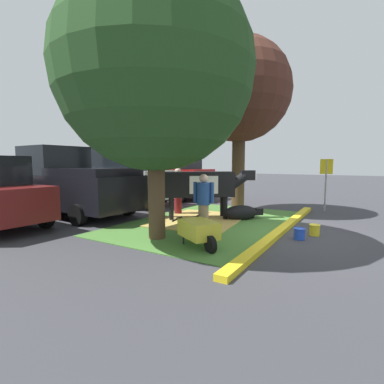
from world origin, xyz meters
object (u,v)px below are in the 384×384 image
(person_handler, at_px, (178,190))
(suv_dark_grey, at_px, (121,176))
(wheelbarrow, at_px, (199,230))
(person_visitor_near, at_px, (204,203))
(bucket_yellow, at_px, (315,230))
(pickup_truck_black, at_px, (69,183))
(shade_tree_left, at_px, (155,72))
(suv_black, at_px, (167,174))
(cow_holstein, at_px, (201,185))
(bucket_blue, at_px, (299,233))
(parking_sign, at_px, (326,175))
(calf_lying, at_px, (242,213))
(shade_tree_right, at_px, (239,92))

(person_handler, height_order, suv_dark_grey, suv_dark_grey)
(person_handler, relative_size, wheelbarrow, 1.09)
(person_visitor_near, relative_size, wheelbarrow, 1.03)
(person_visitor_near, height_order, wheelbarrow, person_visitor_near)
(person_handler, distance_m, bucket_yellow, 4.72)
(pickup_truck_black, relative_size, suv_dark_grey, 1.17)
(bucket_yellow, bearing_deg, shade_tree_left, 125.55)
(person_visitor_near, height_order, suv_dark_grey, suv_dark_grey)
(bucket_yellow, relative_size, suv_dark_grey, 0.06)
(suv_black, bearing_deg, wheelbarrow, -139.38)
(cow_holstein, bearing_deg, person_handler, 74.63)
(cow_holstein, distance_m, wheelbarrow, 3.23)
(cow_holstein, xyz_separation_m, pickup_truck_black, (-1.67, 4.40, -0.02))
(person_handler, bearing_deg, bucket_blue, -106.05)
(cow_holstein, height_order, suv_black, suv_black)
(wheelbarrow, bearing_deg, pickup_truck_black, 79.57)
(cow_holstein, relative_size, pickup_truck_black, 0.50)
(person_visitor_near, distance_m, parking_sign, 6.03)
(calf_lying, relative_size, suv_dark_grey, 0.25)
(person_handler, xyz_separation_m, bucket_blue, (-1.25, -4.36, -0.74))
(shade_tree_left, bearing_deg, suv_black, 34.35)
(shade_tree_right, xyz_separation_m, person_visitor_near, (-3.89, -0.66, -3.59))
(person_visitor_near, height_order, bucket_yellow, person_visitor_near)
(person_handler, bearing_deg, pickup_truck_black, 120.98)
(pickup_truck_black, xyz_separation_m, suv_dark_grey, (2.77, 0.28, 0.16))
(parking_sign, bearing_deg, wheelbarrow, 164.80)
(shade_tree_left, relative_size, suv_black, 1.32)
(parking_sign, distance_m, suv_black, 7.50)
(suv_dark_grey, bearing_deg, bucket_yellow, -100.17)
(wheelbarrow, distance_m, suv_dark_grey, 7.35)
(wheelbarrow, relative_size, suv_black, 0.32)
(calf_lying, relative_size, person_handler, 0.71)
(shade_tree_left, bearing_deg, parking_sign, -24.97)
(bucket_yellow, xyz_separation_m, suv_black, (4.29, 7.72, 1.12))
(shade_tree_left, height_order, bucket_blue, shade_tree_left)
(person_visitor_near, height_order, bucket_blue, person_visitor_near)
(calf_lying, height_order, person_visitor_near, person_visitor_near)
(bucket_blue, distance_m, suv_dark_grey, 8.26)
(bucket_blue, relative_size, pickup_truck_black, 0.05)
(calf_lying, distance_m, pickup_truck_black, 6.09)
(calf_lying, relative_size, pickup_truck_black, 0.21)
(person_visitor_near, bearing_deg, person_handler, 45.99)
(pickup_truck_black, bearing_deg, calf_lying, -68.61)
(person_handler, distance_m, suv_black, 4.78)
(shade_tree_left, height_order, shade_tree_right, shade_tree_right)
(wheelbarrow, xyz_separation_m, pickup_truck_black, (1.09, 5.91, 0.73))
(cow_holstein, bearing_deg, wheelbarrow, -151.34)
(person_visitor_near, xyz_separation_m, parking_sign, (5.59, -2.18, 0.56))
(suv_black, bearing_deg, suv_dark_grey, 170.62)
(shade_tree_right, xyz_separation_m, suv_black, (1.86, 4.66, -3.15))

